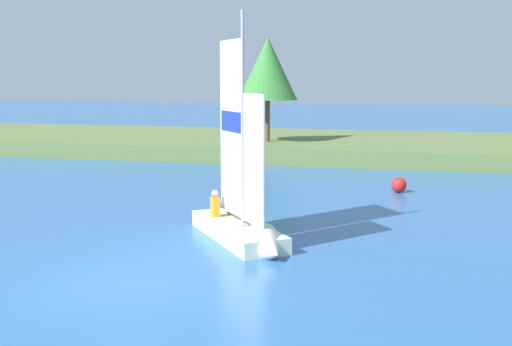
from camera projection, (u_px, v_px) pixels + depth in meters
ground_plane at (133, 286)px, 13.41m from camera, size 200.00×200.00×0.00m
shore_bank at (317, 145)px, 37.86m from camera, size 80.00×13.10×0.86m
shoreline_tree_left at (268, 69)px, 35.01m from camera, size 3.30×3.30×5.72m
sailboat at (247, 226)px, 16.71m from camera, size 3.81×4.50×6.42m
channel_buoy at (399, 185)px, 24.43m from camera, size 0.59×0.59×0.59m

